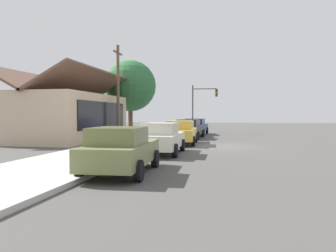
# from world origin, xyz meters

# --- Properties ---
(ground_plane) EXTENTS (120.00, 120.00, 0.00)m
(ground_plane) POSITION_xyz_m (0.00, 0.00, 0.00)
(ground_plane) COLOR #4C4947
(sidewalk_curb) EXTENTS (60.00, 4.20, 0.16)m
(sidewalk_curb) POSITION_xyz_m (0.00, 5.60, 0.08)
(sidewalk_curb) COLOR beige
(sidewalk_curb) RESTS_ON ground
(car_olive) EXTENTS (4.53, 2.19, 1.59)m
(car_olive) POSITION_xyz_m (-10.28, 2.84, 0.81)
(car_olive) COLOR olive
(car_olive) RESTS_ON ground
(car_ivory) EXTENTS (4.58, 2.08, 1.59)m
(car_ivory) POSITION_xyz_m (-4.61, 2.69, 0.81)
(car_ivory) COLOR silver
(car_ivory) RESTS_ON ground
(car_mustard) EXTENTS (4.83, 2.27, 1.59)m
(car_mustard) POSITION_xyz_m (0.96, 2.60, 0.82)
(car_mustard) COLOR gold
(car_mustard) RESTS_ON ground
(car_charcoal) EXTENTS (4.95, 2.14, 1.59)m
(car_charcoal) POSITION_xyz_m (6.55, 2.74, 0.82)
(car_charcoal) COLOR #2D3035
(car_charcoal) RESTS_ON ground
(car_navy) EXTENTS (4.95, 2.17, 1.59)m
(car_navy) POSITION_xyz_m (11.79, 2.81, 0.82)
(car_navy) COLOR navy
(car_navy) RESTS_ON ground
(storefront_building) EXTENTS (11.45, 6.61, 5.35)m
(storefront_building) POSITION_xyz_m (2.82, 11.98, 1.91)
(storefront_building) COLOR #CCB293
(storefront_building) RESTS_ON ground
(shade_tree) EXTENTS (5.00, 5.00, 7.30)m
(shade_tree) POSITION_xyz_m (10.35, 9.10, 4.78)
(shade_tree) COLOR brown
(shade_tree) RESTS_ON ground
(traffic_light_main) EXTENTS (0.37, 2.79, 5.20)m
(traffic_light_main) POSITION_xyz_m (15.58, 2.54, 3.49)
(traffic_light_main) COLOR #383833
(traffic_light_main) RESTS_ON ground
(utility_pole_wooden) EXTENTS (1.80, 0.24, 7.50)m
(utility_pole_wooden) POSITION_xyz_m (4.30, 8.20, 3.93)
(utility_pole_wooden) COLOR brown
(utility_pole_wooden) RESTS_ON ground
(fire_hydrant_red) EXTENTS (0.22, 0.22, 0.71)m
(fire_hydrant_red) POSITION_xyz_m (-1.18, 4.20, 0.50)
(fire_hydrant_red) COLOR red
(fire_hydrant_red) RESTS_ON sidewalk_curb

